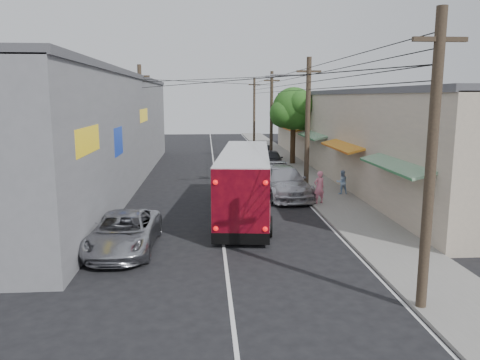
# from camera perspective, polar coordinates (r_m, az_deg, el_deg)

# --- Properties ---
(ground) EXTENTS (120.00, 120.00, 0.00)m
(ground) POSITION_cam_1_polar(r_m,az_deg,el_deg) (14.84, -1.41, -12.85)
(ground) COLOR black
(ground) RESTS_ON ground
(sidewalk) EXTENTS (3.00, 80.00, 0.12)m
(sidewalk) POSITION_cam_1_polar(r_m,az_deg,el_deg) (34.88, 7.71, 0.57)
(sidewalk) COLOR slate
(sidewalk) RESTS_ON ground
(building_right) EXTENTS (7.09, 40.00, 6.25)m
(building_right) POSITION_cam_1_polar(r_m,az_deg,el_deg) (37.59, 13.94, 5.80)
(building_right) COLOR #AFA08B
(building_right) RESTS_ON ground
(building_left) EXTENTS (7.20, 36.00, 7.25)m
(building_left) POSITION_cam_1_polar(r_m,az_deg,el_deg) (32.68, -18.17, 5.87)
(building_left) COLOR gray
(building_left) RESTS_ON ground
(utility_poles) EXTENTS (11.80, 45.28, 8.00)m
(utility_poles) POSITION_cam_1_polar(r_m,az_deg,el_deg) (34.23, 2.18, 7.33)
(utility_poles) COLOR #473828
(utility_poles) RESTS_ON ground
(street_tree) EXTENTS (4.40, 4.00, 6.60)m
(street_tree) POSITION_cam_1_polar(r_m,az_deg,el_deg) (40.39, 6.63, 8.47)
(street_tree) COLOR #3F2B19
(street_tree) RESTS_ON ground
(coach_bus) EXTENTS (3.51, 11.13, 3.16)m
(coach_bus) POSITION_cam_1_polar(r_m,az_deg,el_deg) (23.20, 0.60, -0.21)
(coach_bus) COLOR silver
(coach_bus) RESTS_ON ground
(jeepney) EXTENTS (2.51, 5.20, 1.43)m
(jeepney) POSITION_cam_1_polar(r_m,az_deg,el_deg) (18.43, -13.96, -6.19)
(jeepney) COLOR #AFB0B6
(jeepney) RESTS_ON ground
(parked_suv) EXTENTS (3.18, 6.33, 1.76)m
(parked_suv) POSITION_cam_1_polar(r_m,az_deg,el_deg) (27.46, 5.21, -0.22)
(parked_suv) COLOR #AAABB3
(parked_suv) RESTS_ON ground
(parked_car_mid) EXTENTS (1.86, 4.51, 1.53)m
(parked_car_mid) POSITION_cam_1_polar(r_m,az_deg,el_deg) (38.12, 3.78, 2.52)
(parked_car_mid) COLOR #252529
(parked_car_mid) RESTS_ON ground
(parked_car_far) EXTENTS (1.92, 4.33, 1.38)m
(parked_car_far) POSITION_cam_1_polar(r_m,az_deg,el_deg) (43.05, 2.86, 3.30)
(parked_car_far) COLOR black
(parked_car_far) RESTS_ON ground
(pedestrian_near) EXTENTS (0.75, 0.62, 1.76)m
(pedestrian_near) POSITION_cam_1_polar(r_m,az_deg,el_deg) (25.47, 9.63, -0.88)
(pedestrian_near) COLOR pink
(pedestrian_near) RESTS_ON sidewalk
(pedestrian_far) EXTENTS (0.71, 0.57, 1.40)m
(pedestrian_far) POSITION_cam_1_polar(r_m,az_deg,el_deg) (28.25, 12.32, -0.25)
(pedestrian_far) COLOR #9CBDE3
(pedestrian_far) RESTS_ON sidewalk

